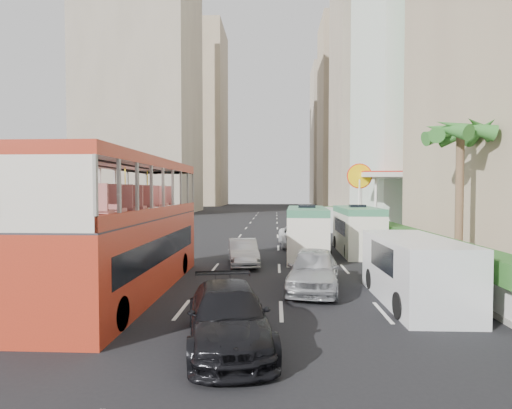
# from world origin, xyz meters

# --- Properties ---
(ground_plane) EXTENTS (200.00, 200.00, 0.00)m
(ground_plane) POSITION_xyz_m (0.00, 0.00, 0.00)
(ground_plane) COLOR black
(ground_plane) RESTS_ON ground
(double_decker_bus) EXTENTS (2.50, 11.00, 5.06)m
(double_decker_bus) POSITION_xyz_m (-6.00, 0.00, 2.53)
(double_decker_bus) COLOR #B6311A
(double_decker_bus) RESTS_ON ground
(car_silver_lane_a) EXTENTS (1.99, 4.17, 1.32)m
(car_silver_lane_a) POSITION_xyz_m (-2.27, 5.86, 0.00)
(car_silver_lane_a) COLOR #B5B7BC
(car_silver_lane_a) RESTS_ON ground
(car_silver_lane_b) EXTENTS (2.55, 4.93, 1.60)m
(car_silver_lane_b) POSITION_xyz_m (0.88, 0.80, 0.00)
(car_silver_lane_b) COLOR #B5B7BC
(car_silver_lane_b) RESTS_ON ground
(car_black) EXTENTS (2.89, 5.19, 1.42)m
(car_black) POSITION_xyz_m (-1.77, -4.76, 0.00)
(car_black) COLOR black
(car_black) RESTS_ON ground
(van_asset) EXTENTS (2.63, 5.24, 1.42)m
(van_asset) POSITION_xyz_m (0.93, 12.80, 0.00)
(van_asset) COLOR silver
(van_asset) RESTS_ON ground
(minibus_near) EXTENTS (2.47, 6.56, 2.86)m
(minibus_near) POSITION_xyz_m (1.21, 8.46, 1.43)
(minibus_near) COLOR silver
(minibus_near) RESTS_ON ground
(minibus_far) EXTENTS (2.21, 6.41, 2.83)m
(minibus_far) POSITION_xyz_m (4.45, 10.18, 1.42)
(minibus_far) COLOR silver
(minibus_far) RESTS_ON ground
(panel_van_near) EXTENTS (2.30, 5.62, 2.24)m
(panel_van_near) POSITION_xyz_m (4.17, -0.81, 1.12)
(panel_van_near) COLOR silver
(panel_van_near) RESTS_ON ground
(panel_van_far) EXTENTS (2.62, 5.57, 2.16)m
(panel_van_far) POSITION_xyz_m (4.19, 24.29, 1.08)
(panel_van_far) COLOR silver
(panel_van_far) RESTS_ON ground
(sidewalk) EXTENTS (6.00, 120.00, 0.18)m
(sidewalk) POSITION_xyz_m (9.00, 25.00, 0.09)
(sidewalk) COLOR #99968C
(sidewalk) RESTS_ON ground
(kerb_wall) EXTENTS (0.30, 44.00, 1.00)m
(kerb_wall) POSITION_xyz_m (6.20, 14.00, 0.68)
(kerb_wall) COLOR silver
(kerb_wall) RESTS_ON sidewalk
(hedge) EXTENTS (1.10, 44.00, 0.70)m
(hedge) POSITION_xyz_m (6.20, 14.00, 1.53)
(hedge) COLOR #2D6626
(hedge) RESTS_ON kerb_wall
(palm_tree) EXTENTS (0.36, 0.36, 6.40)m
(palm_tree) POSITION_xyz_m (7.80, 4.00, 3.38)
(palm_tree) COLOR brown
(palm_tree) RESTS_ON sidewalk
(shell_station) EXTENTS (6.50, 8.00, 5.50)m
(shell_station) POSITION_xyz_m (10.00, 23.00, 2.75)
(shell_station) COLOR silver
(shell_station) RESTS_ON ground
(tower_mid) EXTENTS (16.00, 16.00, 50.00)m
(tower_mid) POSITION_xyz_m (18.00, 58.00, 25.00)
(tower_mid) COLOR tan
(tower_mid) RESTS_ON ground
(tower_far_a) EXTENTS (14.00, 14.00, 44.00)m
(tower_far_a) POSITION_xyz_m (17.00, 82.00, 22.00)
(tower_far_a) COLOR tan
(tower_far_a) RESTS_ON ground
(tower_far_b) EXTENTS (14.00, 14.00, 40.00)m
(tower_far_b) POSITION_xyz_m (17.00, 104.00, 20.00)
(tower_far_b) COLOR tan
(tower_far_b) RESTS_ON ground
(tower_left_a) EXTENTS (18.00, 18.00, 52.00)m
(tower_left_a) POSITION_xyz_m (-24.00, 55.00, 26.00)
(tower_left_a) COLOR tan
(tower_left_a) RESTS_ON ground
(tower_left_b) EXTENTS (16.00, 16.00, 46.00)m
(tower_left_b) POSITION_xyz_m (-22.00, 90.00, 23.00)
(tower_left_b) COLOR tan
(tower_left_b) RESTS_ON ground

